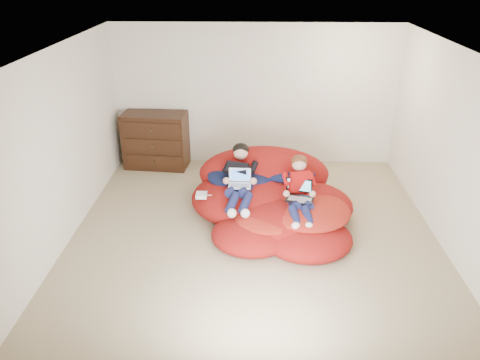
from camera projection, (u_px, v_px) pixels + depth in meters
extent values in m
cube|color=tan|center=(254.00, 238.00, 6.63)|extent=(5.10, 5.10, 0.25)
cube|color=silver|center=(255.00, 96.00, 8.30)|extent=(5.10, 0.02, 2.50)
cube|color=silver|center=(255.00, 262.00, 3.77)|extent=(5.10, 0.02, 2.50)
cube|color=silver|center=(63.00, 146.00, 6.10)|extent=(0.02, 5.10, 2.50)
cube|color=silver|center=(451.00, 150.00, 5.97)|extent=(0.02, 5.10, 2.50)
cube|color=white|center=(257.00, 48.00, 5.49)|extent=(5.10, 5.10, 0.02)
cube|color=black|center=(156.00, 140.00, 8.40)|extent=(1.16, 0.65, 1.00)
cube|color=black|center=(154.00, 162.00, 8.27)|extent=(1.00, 0.11, 0.24)
cylinder|color=#4C3F26|center=(154.00, 162.00, 8.25)|extent=(0.04, 0.06, 0.03)
cube|color=black|center=(153.00, 146.00, 8.14)|extent=(1.00, 0.11, 0.24)
cylinder|color=#4C3F26|center=(153.00, 146.00, 8.12)|extent=(0.04, 0.06, 0.03)
cube|color=black|center=(151.00, 130.00, 8.01)|extent=(1.00, 0.11, 0.24)
cylinder|color=#4C3F26|center=(151.00, 130.00, 7.99)|extent=(0.04, 0.06, 0.03)
ellipsoid|color=maroon|center=(248.00, 198.00, 6.99)|extent=(1.70, 1.53, 0.61)
ellipsoid|color=maroon|center=(307.00, 205.00, 6.84)|extent=(1.32, 1.29, 0.48)
ellipsoid|color=maroon|center=(283.00, 220.00, 6.47)|extent=(1.59, 1.27, 0.51)
ellipsoid|color=maroon|center=(252.00, 234.00, 6.22)|extent=(1.10, 1.01, 0.37)
ellipsoid|color=maroon|center=(307.00, 238.00, 6.16)|extent=(1.20, 1.10, 0.39)
ellipsoid|color=maroon|center=(264.00, 174.00, 7.31)|extent=(2.03, 0.90, 0.90)
ellipsoid|color=#11193E|center=(241.00, 176.00, 7.06)|extent=(1.03, 0.84, 0.26)
ellipsoid|color=#11193E|center=(287.00, 173.00, 7.09)|extent=(0.89, 0.62, 0.21)
ellipsoid|color=#B12519|center=(307.00, 210.00, 6.41)|extent=(1.19, 1.19, 0.22)
ellipsoid|color=#B12519|center=(268.00, 219.00, 6.27)|extent=(0.90, 0.81, 0.16)
ellipsoid|color=white|center=(245.00, 159.00, 7.32)|extent=(0.45, 0.29, 0.29)
cube|color=black|center=(240.00, 172.00, 6.82)|extent=(0.43, 0.51, 0.43)
sphere|color=tan|center=(241.00, 152.00, 6.86)|extent=(0.22, 0.22, 0.22)
ellipsoid|color=black|center=(241.00, 149.00, 6.87)|extent=(0.24, 0.23, 0.18)
cylinder|color=#141940|center=(233.00, 190.00, 6.58)|extent=(0.24, 0.38, 0.20)
cylinder|color=#141940|center=(232.00, 203.00, 6.31)|extent=(0.21, 0.36, 0.23)
sphere|color=white|center=(232.00, 213.00, 6.17)|extent=(0.13, 0.13, 0.13)
cylinder|color=#141940|center=(246.00, 191.00, 6.57)|extent=(0.24, 0.38, 0.20)
cylinder|color=#141940|center=(246.00, 203.00, 6.30)|extent=(0.21, 0.36, 0.23)
sphere|color=white|center=(245.00, 213.00, 6.17)|extent=(0.13, 0.13, 0.13)
cube|color=#B51110|center=(299.00, 185.00, 6.51)|extent=(0.35, 0.38, 0.45)
sphere|color=tan|center=(299.00, 164.00, 6.48)|extent=(0.20, 0.20, 0.20)
ellipsoid|color=#502C15|center=(299.00, 161.00, 6.49)|extent=(0.23, 0.21, 0.17)
cylinder|color=#141940|center=(293.00, 204.00, 6.35)|extent=(0.20, 0.35, 0.18)
cylinder|color=#141940|center=(295.00, 216.00, 6.10)|extent=(0.18, 0.33, 0.21)
sphere|color=white|center=(296.00, 226.00, 5.98)|extent=(0.12, 0.12, 0.12)
cylinder|color=#141940|center=(306.00, 204.00, 6.35)|extent=(0.20, 0.35, 0.18)
cylinder|color=#141940|center=(308.00, 216.00, 6.10)|extent=(0.18, 0.33, 0.21)
sphere|color=white|center=(309.00, 227.00, 5.97)|extent=(0.12, 0.12, 0.12)
cube|color=white|center=(240.00, 186.00, 6.56)|extent=(0.32, 0.23, 0.01)
cube|color=gray|center=(240.00, 185.00, 6.54)|extent=(0.27, 0.13, 0.00)
cube|color=white|center=(240.00, 175.00, 6.62)|extent=(0.31, 0.05, 0.22)
cube|color=#4585ED|center=(240.00, 175.00, 6.61)|extent=(0.27, 0.03, 0.18)
cube|color=black|center=(300.00, 199.00, 6.34)|extent=(0.42, 0.34, 0.01)
cube|color=gray|center=(300.00, 199.00, 6.32)|extent=(0.34, 0.22, 0.00)
cube|color=black|center=(299.00, 185.00, 6.43)|extent=(0.38, 0.19, 0.24)
cube|color=#52A1C1|center=(299.00, 185.00, 6.43)|extent=(0.33, 0.15, 0.20)
cube|color=white|center=(201.00, 195.00, 6.64)|extent=(0.16, 0.16, 0.06)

